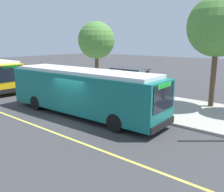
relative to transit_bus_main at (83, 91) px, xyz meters
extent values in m
plane|color=#38383A|center=(0.20, -1.01, -1.62)|extent=(120.00, 120.00, 0.00)
cube|color=#A8A399|center=(0.20, 4.99, -1.54)|extent=(44.00, 6.40, 0.15)
cube|color=#E0D64C|center=(0.20, -3.21, -1.61)|extent=(36.00, 0.14, 0.01)
cube|color=#146B66|center=(-0.02, -0.01, -0.07)|extent=(11.40, 2.94, 2.40)
cube|color=silver|center=(-0.02, -0.01, 1.23)|extent=(10.49, 2.65, 0.20)
cube|color=black|center=(5.66, 0.19, 0.37)|extent=(0.11, 2.17, 1.34)
cube|color=black|center=(-0.06, 1.28, 0.22)|extent=(9.96, 0.38, 1.06)
cube|color=silver|center=(-0.06, 1.28, -1.05)|extent=(10.75, 0.40, 0.28)
cube|color=#26D83F|center=(5.66, 0.19, 0.95)|extent=(0.08, 1.40, 0.24)
cube|color=black|center=(5.67, 0.19, -1.09)|extent=(0.17, 2.50, 0.36)
cylinder|color=black|center=(3.45, 1.27, -1.12)|extent=(1.01, 0.31, 1.00)
cylinder|color=black|center=(3.53, -1.04, -1.12)|extent=(1.01, 0.31, 1.00)
cylinder|color=black|center=(-3.45, 1.03, -1.12)|extent=(1.01, 0.31, 1.00)
cylinder|color=black|center=(-3.37, -1.28, -1.12)|extent=(1.01, 0.31, 1.00)
cube|color=black|center=(-8.68, -0.09, 0.37)|extent=(0.08, 2.17, 1.34)
cube|color=#26D83F|center=(-8.67, -0.09, 0.95)|extent=(0.05, 1.40, 0.24)
cube|color=black|center=(-8.66, -0.09, -1.09)|extent=(0.12, 2.50, 0.36)
cylinder|color=black|center=(-10.93, 1.10, -1.12)|extent=(1.00, 0.30, 1.00)
cylinder|color=#333338|center=(1.34, 5.65, -0.27)|extent=(0.10, 0.10, 2.40)
cylinder|color=#333338|center=(1.34, 4.35, -0.27)|extent=(0.10, 0.10, 2.40)
cylinder|color=#333338|center=(-1.26, 5.65, -0.27)|extent=(0.10, 0.10, 2.40)
cylinder|color=#333338|center=(-1.26, 4.35, -0.27)|extent=(0.10, 0.10, 2.40)
cube|color=#333338|center=(0.04, 5.00, 0.97)|extent=(2.90, 1.60, 0.08)
cube|color=#4C606B|center=(0.04, 5.65, -0.27)|extent=(2.47, 0.04, 2.16)
cube|color=navy|center=(-1.26, 5.00, -0.31)|extent=(0.06, 1.11, 1.82)
cube|color=brown|center=(0.18, 5.22, -1.02)|extent=(1.60, 0.44, 0.06)
cube|color=brown|center=(0.18, 5.46, -0.74)|extent=(1.60, 0.05, 0.44)
cube|color=#333338|center=(-0.54, 5.22, -1.24)|extent=(0.08, 0.40, 0.45)
cube|color=#333338|center=(0.90, 5.22, -1.24)|extent=(0.08, 0.40, 0.45)
cylinder|color=#333338|center=(2.91, 2.38, -0.07)|extent=(0.07, 0.07, 2.80)
cube|color=white|center=(2.91, 2.36, 1.03)|extent=(0.44, 0.03, 0.56)
cube|color=red|center=(2.91, 2.35, 1.03)|extent=(0.40, 0.01, 0.16)
cylinder|color=brown|center=(5.75, 7.03, 0.53)|extent=(0.36, 0.36, 3.99)
sphere|color=#4C8438|center=(5.75, 7.03, 4.05)|extent=(4.06, 4.06, 4.06)
cylinder|color=brown|center=(-4.81, 6.37, 0.20)|extent=(0.36, 0.36, 3.34)
sphere|color=#4C8438|center=(-4.81, 6.37, 3.15)|extent=(3.40, 3.40, 3.40)
camera|label=1|loc=(11.40, -10.64, 3.09)|focal=39.78mm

